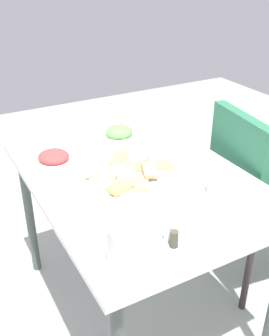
# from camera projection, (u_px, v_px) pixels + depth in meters

# --- Properties ---
(ground_plane) EXTENTS (6.00, 6.00, 0.00)m
(ground_plane) POSITION_uv_depth(u_px,v_px,m) (136.00, 307.00, 1.97)
(ground_plane) COLOR #A4A6A0
(dining_table) EXTENTS (1.13, 0.81, 0.75)m
(dining_table) POSITION_uv_depth(u_px,v_px,m) (136.00, 193.00, 1.66)
(dining_table) COLOR white
(dining_table) RESTS_ON ground_plane
(dining_chair) EXTENTS (0.48, 0.48, 0.93)m
(dining_chair) POSITION_uv_depth(u_px,v_px,m) (253.00, 191.00, 1.91)
(dining_chair) COLOR #2C724F
(dining_chair) RESTS_ON ground_plane
(pide_platter) EXTENTS (0.36, 0.37, 0.04)m
(pide_platter) POSITION_uv_depth(u_px,v_px,m) (131.00, 173.00, 1.61)
(pide_platter) COLOR white
(pide_platter) RESTS_ON dining_table
(salad_plate_greens) EXTENTS (0.21, 0.21, 0.05)m
(salad_plate_greens) POSITION_uv_depth(u_px,v_px,m) (54.00, 158.00, 1.71)
(salad_plate_greens) COLOR white
(salad_plate_greens) RESTS_ON dining_table
(salad_plate_rice) EXTENTS (0.21, 0.21, 0.06)m
(salad_plate_rice) POSITION_uv_depth(u_px,v_px,m) (119.00, 133.00, 1.94)
(salad_plate_rice) COLOR white
(salad_plate_rice) RESTS_ON dining_table
(soda_can) EXTENTS (0.09, 0.09, 0.12)m
(soda_can) POSITION_uv_depth(u_px,v_px,m) (118.00, 246.00, 1.13)
(soda_can) COLOR silver
(soda_can) RESTS_ON dining_table
(drinking_glass) EXTENTS (0.07, 0.07, 0.09)m
(drinking_glass) POSITION_uv_depth(u_px,v_px,m) (217.00, 183.00, 1.47)
(drinking_glass) COLOR silver
(drinking_glass) RESTS_ON dining_table
(paper_napkin) EXTENTS (0.16, 0.16, 0.00)m
(paper_napkin) POSITION_uv_depth(u_px,v_px,m) (118.00, 210.00, 1.39)
(paper_napkin) COLOR white
(paper_napkin) RESTS_ON dining_table
(fork) EXTENTS (0.18, 0.03, 0.00)m
(fork) POSITION_uv_depth(u_px,v_px,m) (113.00, 211.00, 1.38)
(fork) COLOR silver
(fork) RESTS_ON paper_napkin
(spoon) EXTENTS (0.17, 0.05, 0.00)m
(spoon) POSITION_uv_depth(u_px,v_px,m) (122.00, 208.00, 1.40)
(spoon) COLOR silver
(spoon) RESTS_ON paper_napkin
(condiment_caddy) EXTENTS (0.10, 0.10, 0.08)m
(condiment_caddy) POSITION_uv_depth(u_px,v_px,m) (171.00, 240.00, 1.21)
(condiment_caddy) COLOR #B2B2B7
(condiment_caddy) RESTS_ON dining_table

